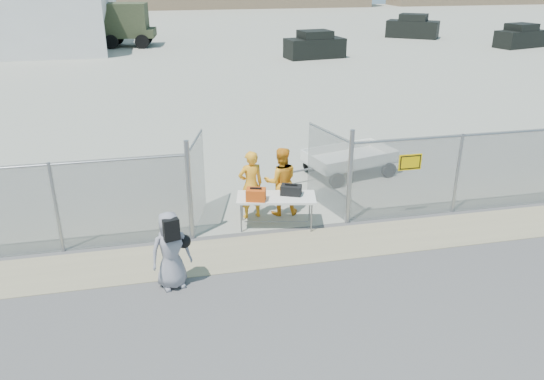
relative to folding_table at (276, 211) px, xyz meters
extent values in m
plane|color=#403F3F|center=(-0.15, -2.18, -0.42)|extent=(160.00, 160.00, 0.00)
cube|color=gray|center=(-0.15, 39.82, -0.41)|extent=(160.00, 80.00, 0.01)
cube|color=gray|center=(-0.15, -1.18, -0.41)|extent=(44.00, 1.60, 0.01)
cube|color=#D74C11|center=(-0.54, -0.11, 0.57)|extent=(0.54, 0.44, 0.29)
cube|color=black|center=(0.39, 0.04, 0.54)|extent=(0.59, 0.48, 0.25)
imported|color=orange|center=(-0.52, 0.67, 0.50)|extent=(0.74, 0.55, 1.84)
imported|color=orange|center=(0.29, 0.73, 0.51)|extent=(0.95, 0.77, 1.86)
imported|color=gray|center=(-2.70, -2.21, 0.42)|extent=(0.92, 0.71, 1.68)
camera|label=1|loc=(-2.71, -11.84, 5.74)|focal=35.00mm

